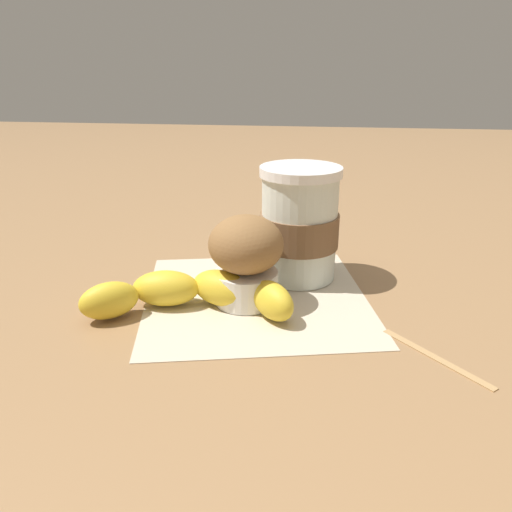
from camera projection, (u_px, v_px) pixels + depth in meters
name	position (u px, v px, depth m)	size (l,w,h in m)	color
ground_plane	(256.00, 298.00, 0.53)	(3.00, 3.00, 0.00)	#936D47
paper_napkin	(256.00, 297.00, 0.53)	(0.23, 0.23, 0.00)	beige
coffee_cup	(299.00, 225.00, 0.56)	(0.09, 0.09, 0.13)	silver
muffin	(246.00, 257.00, 0.50)	(0.08, 0.08, 0.09)	white
banana	(193.00, 293.00, 0.49)	(0.10, 0.22, 0.04)	gold
sugar_packet	(310.00, 244.00, 0.67)	(0.05, 0.03, 0.01)	pink
wooden_stirrer	(435.00, 357.00, 0.42)	(0.11, 0.01, 0.00)	tan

